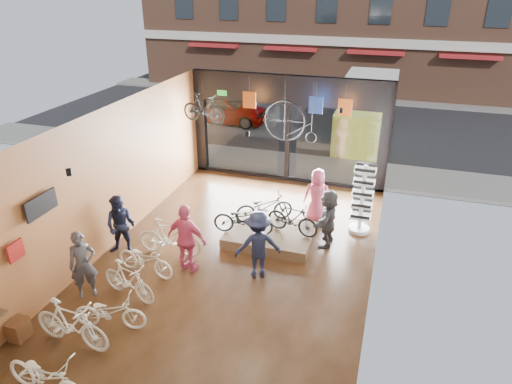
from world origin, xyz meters
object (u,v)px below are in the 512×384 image
at_px(floor_bike_0, 46,376).
at_px(customer_4, 317,196).
at_px(display_platform, 271,235).
at_px(floor_bike_2, 110,312).
at_px(hung_bike, 204,108).
at_px(display_bike_right, 264,207).
at_px(customer_3, 258,245).
at_px(penny_farthing, 293,123).
at_px(customer_0, 83,265).
at_px(floor_bike_3, 128,280).
at_px(street_car, 224,108).
at_px(customer_2, 187,239).
at_px(customer_5, 328,218).
at_px(sunglasses_rack, 362,199).
at_px(box_truck, 366,113).
at_px(floor_bike_1, 71,324).
at_px(floor_bike_4, 145,259).
at_px(customer_1, 121,226).
at_px(display_bike_mid, 292,219).
at_px(floor_bike_5, 170,238).
at_px(display_bike_left, 243,219).

relative_size(floor_bike_0, customer_4, 1.04).
bearing_deg(display_platform, floor_bike_2, -116.96).
height_order(floor_bike_2, hung_bike, hung_bike).
height_order(floor_bike_2, display_bike_right, display_bike_right).
distance_m(customer_3, penny_farthing, 5.15).
xyz_separation_m(floor_bike_2, customer_0, (-1.17, 0.79, 0.43)).
bearing_deg(floor_bike_3, street_car, 26.10).
xyz_separation_m(customer_2, customer_4, (2.60, 3.54, -0.07)).
bearing_deg(display_platform, customer_2, -127.83).
bearing_deg(display_platform, customer_5, 9.30).
bearing_deg(customer_2, floor_bike_0, 87.17).
bearing_deg(customer_0, sunglasses_rack, 1.17).
height_order(customer_4, sunglasses_rack, sunglasses_rack).
bearing_deg(customer_3, box_truck, -124.33).
xyz_separation_m(display_platform, customer_5, (1.54, 0.25, 0.67)).
height_order(box_truck, floor_bike_1, box_truck).
relative_size(floor_bike_4, customer_1, 0.97).
height_order(street_car, customer_1, customer_1).
height_order(box_truck, customer_0, box_truck).
relative_size(floor_bike_2, customer_1, 0.92).
bearing_deg(floor_bike_2, hung_bike, -6.31).
bearing_deg(customer_5, customer_0, -48.20).
distance_m(floor_bike_4, display_platform, 3.58).
bearing_deg(customer_1, box_truck, 54.64).
height_order(floor_bike_1, sunglasses_rack, sunglasses_rack).
height_order(street_car, floor_bike_2, street_car).
relative_size(customer_2, sunglasses_rack, 0.88).
distance_m(floor_bike_3, customer_1, 2.02).
xyz_separation_m(customer_3, penny_farthing, (-0.34, 4.88, 1.61)).
relative_size(street_car, penny_farthing, 2.59).
distance_m(floor_bike_4, customer_5, 4.94).
bearing_deg(floor_bike_2, customer_0, 43.54).
bearing_deg(display_platform, display_bike_mid, 3.91).
relative_size(floor_bike_1, customer_2, 0.96).
distance_m(box_truck, sunglasses_rack, 8.07).
relative_size(display_platform, hung_bike, 1.52).
distance_m(floor_bike_5, penny_farthing, 5.54).
bearing_deg(display_platform, customer_1, -152.98).
bearing_deg(floor_bike_4, customer_4, -34.07).
distance_m(customer_5, hung_bike, 5.49).
bearing_deg(customer_2, floor_bike_2, 81.25).
xyz_separation_m(display_bike_mid, customer_4, (0.41, 1.46, 0.08)).
xyz_separation_m(street_car, customer_1, (1.79, -12.14, 0.09)).
height_order(display_bike_left, customer_4, customer_4).
xyz_separation_m(floor_bike_0, customer_5, (3.86, 6.55, 0.36)).
xyz_separation_m(floor_bike_3, customer_3, (2.59, 1.71, 0.43)).
relative_size(floor_bike_3, customer_1, 0.92).
xyz_separation_m(display_bike_right, customer_4, (1.36, 0.98, 0.10)).
bearing_deg(floor_bike_0, sunglasses_rack, -26.43).
bearing_deg(floor_bike_0, display_platform, -14.98).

